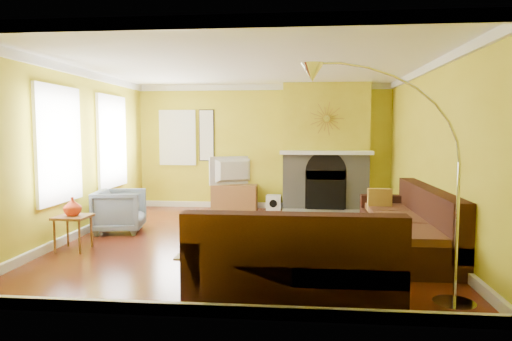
# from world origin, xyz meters

# --- Properties ---
(floor) EXTENTS (5.50, 6.00, 0.02)m
(floor) POSITION_xyz_m (0.00, 0.00, -0.01)
(floor) COLOR maroon
(floor) RESTS_ON ground
(ceiling) EXTENTS (5.50, 6.00, 0.02)m
(ceiling) POSITION_xyz_m (0.00, 0.00, 2.71)
(ceiling) COLOR white
(ceiling) RESTS_ON ground
(wall_back) EXTENTS (5.50, 0.02, 2.70)m
(wall_back) POSITION_xyz_m (0.00, 3.01, 1.35)
(wall_back) COLOR gold
(wall_back) RESTS_ON ground
(wall_front) EXTENTS (5.50, 0.02, 2.70)m
(wall_front) POSITION_xyz_m (0.00, -3.01, 1.35)
(wall_front) COLOR gold
(wall_front) RESTS_ON ground
(wall_left) EXTENTS (0.02, 6.00, 2.70)m
(wall_left) POSITION_xyz_m (-2.76, 0.00, 1.35)
(wall_left) COLOR gold
(wall_left) RESTS_ON ground
(wall_right) EXTENTS (0.02, 6.00, 2.70)m
(wall_right) POSITION_xyz_m (2.76, 0.00, 1.35)
(wall_right) COLOR gold
(wall_right) RESTS_ON ground
(baseboard) EXTENTS (5.50, 6.00, 0.12)m
(baseboard) POSITION_xyz_m (0.00, 0.00, 0.06)
(baseboard) COLOR white
(baseboard) RESTS_ON floor
(crown_molding) EXTENTS (5.50, 6.00, 0.12)m
(crown_molding) POSITION_xyz_m (0.00, 0.00, 2.64)
(crown_molding) COLOR white
(crown_molding) RESTS_ON ceiling
(window_left_near) EXTENTS (0.06, 1.22, 1.72)m
(window_left_near) POSITION_xyz_m (-2.72, 1.30, 1.50)
(window_left_near) COLOR white
(window_left_near) RESTS_ON wall_left
(window_left_far) EXTENTS (0.06, 1.22, 1.72)m
(window_left_far) POSITION_xyz_m (-2.72, -0.60, 1.50)
(window_left_far) COLOR white
(window_left_far) RESTS_ON wall_left
(window_back) EXTENTS (0.82, 0.06, 1.22)m
(window_back) POSITION_xyz_m (-1.90, 2.96, 1.55)
(window_back) COLOR white
(window_back) RESTS_ON wall_back
(wall_art) EXTENTS (0.34, 0.04, 1.14)m
(wall_art) POSITION_xyz_m (-1.25, 2.97, 1.60)
(wall_art) COLOR white
(wall_art) RESTS_ON wall_back
(fireplace) EXTENTS (1.80, 0.40, 2.70)m
(fireplace) POSITION_xyz_m (1.35, 2.80, 1.35)
(fireplace) COLOR gray
(fireplace) RESTS_ON floor
(mantel) EXTENTS (1.92, 0.22, 0.08)m
(mantel) POSITION_xyz_m (1.35, 2.56, 1.25)
(mantel) COLOR white
(mantel) RESTS_ON fireplace
(hearth) EXTENTS (1.80, 0.70, 0.06)m
(hearth) POSITION_xyz_m (1.35, 2.25, 0.03)
(hearth) COLOR gray
(hearth) RESTS_ON floor
(sunburst) EXTENTS (0.70, 0.04, 0.70)m
(sunburst) POSITION_xyz_m (1.35, 2.57, 1.95)
(sunburst) COLOR olive
(sunburst) RESTS_ON fireplace
(rug) EXTENTS (2.40, 1.80, 0.02)m
(rug) POSITION_xyz_m (0.35, -0.30, 0.01)
(rug) COLOR beige
(rug) RESTS_ON floor
(sectional_sofa) EXTENTS (3.10, 3.70, 0.90)m
(sectional_sofa) POSITION_xyz_m (1.20, -0.85, 0.45)
(sectional_sofa) COLOR #351811
(sectional_sofa) RESTS_ON floor
(coffee_table) EXTENTS (0.91, 0.91, 0.35)m
(coffee_table) POSITION_xyz_m (0.40, -0.35, 0.18)
(coffee_table) COLOR white
(coffee_table) RESTS_ON floor
(media_console) EXTENTS (0.97, 0.44, 0.53)m
(media_console) POSITION_xyz_m (-0.60, 2.75, 0.27)
(media_console) COLOR brown
(media_console) RESTS_ON floor
(tv) EXTENTS (0.99, 0.65, 0.61)m
(tv) POSITION_xyz_m (-0.60, 2.75, 0.84)
(tv) COLOR black
(tv) RESTS_ON media_console
(subwoofer) EXTENTS (0.31, 0.31, 0.31)m
(subwoofer) POSITION_xyz_m (0.25, 2.78, 0.16)
(subwoofer) COLOR white
(subwoofer) RESTS_ON floor
(armchair) EXTENTS (0.91, 0.89, 0.72)m
(armchair) POSITION_xyz_m (-2.20, 0.35, 0.36)
(armchair) COLOR slate
(armchair) RESTS_ON floor
(side_table) EXTENTS (0.46, 0.46, 0.50)m
(side_table) POSITION_xyz_m (-2.40, -0.85, 0.25)
(side_table) COLOR brown
(side_table) RESTS_ON floor
(vase) EXTENTS (0.27, 0.27, 0.26)m
(vase) POSITION_xyz_m (-2.40, -0.85, 0.63)
(vase) COLOR #E93D17
(vase) RESTS_ON side_table
(book) EXTENTS (0.28, 0.34, 0.03)m
(book) POSITION_xyz_m (0.27, -0.26, 0.37)
(book) COLOR white
(book) RESTS_ON coffee_table
(arc_lamp) EXTENTS (1.47, 0.36, 2.33)m
(arc_lamp) POSITION_xyz_m (1.67, -2.55, 1.17)
(arc_lamp) COLOR silver
(arc_lamp) RESTS_ON floor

